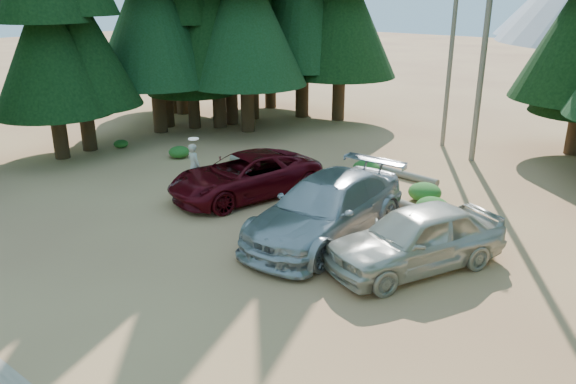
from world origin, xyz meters
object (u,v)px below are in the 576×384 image
at_px(log_right, 401,204).
at_px(log_mid, 397,173).
at_px(silver_minivan_center, 326,209).
at_px(red_pickup, 245,175).
at_px(silver_minivan_right, 416,238).
at_px(frisbee_player, 194,165).
at_px(log_left, 270,164).

bearing_deg(log_right, log_mid, 135.68).
bearing_deg(silver_minivan_center, red_pickup, 163.24).
relative_size(silver_minivan_right, frisbee_player, 2.75).
xyz_separation_m(silver_minivan_center, frisbee_player, (-5.81, 0.16, 0.15)).
xyz_separation_m(red_pickup, log_left, (-1.51, 3.14, -0.62)).
distance_m(log_left, log_mid, 5.12).
height_order(silver_minivan_right, log_mid, silver_minivan_right).
xyz_separation_m(log_left, log_right, (6.41, -0.83, 0.03)).
bearing_deg(frisbee_player, log_right, -148.23).
height_order(silver_minivan_center, silver_minivan_right, silver_minivan_center).
height_order(silver_minivan_right, log_left, silver_minivan_right).
height_order(log_left, log_mid, log_mid).
xyz_separation_m(red_pickup, log_right, (4.90, 2.31, -0.59)).
height_order(frisbee_player, log_mid, frisbee_player).
distance_m(log_mid, log_right, 3.49).
height_order(silver_minivan_right, frisbee_player, frisbee_player).
relative_size(log_left, log_right, 0.73).
distance_m(red_pickup, frisbee_player, 1.86).
xyz_separation_m(silver_minivan_center, log_right, (0.67, 3.41, -0.73)).
relative_size(silver_minivan_right, log_mid, 1.36).
bearing_deg(red_pickup, silver_minivan_right, 5.46).
height_order(silver_minivan_center, log_right, silver_minivan_center).
distance_m(log_left, log_right, 6.46).
xyz_separation_m(red_pickup, frisbee_player, (-1.57, -0.94, 0.29)).
bearing_deg(log_right, frisbee_player, -138.14).
bearing_deg(log_right, red_pickup, -139.60).
bearing_deg(silver_minivan_center, log_left, 141.37).
distance_m(frisbee_player, log_right, 7.30).
height_order(frisbee_player, log_left, frisbee_player).
relative_size(frisbee_player, log_left, 0.47).
xyz_separation_m(frisbee_player, log_left, (0.07, 4.08, -0.92)).
height_order(silver_minivan_right, log_right, silver_minivan_right).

